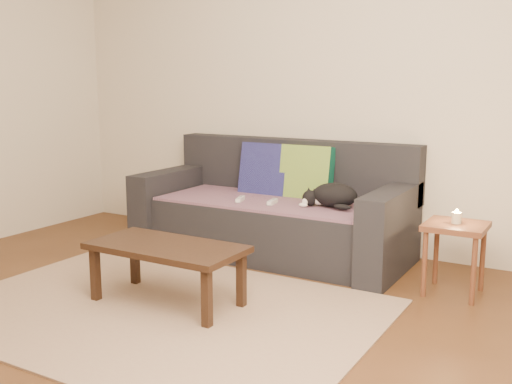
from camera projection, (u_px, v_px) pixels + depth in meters
ground at (142, 320)px, 3.39m from camera, size 4.50×4.50×0.00m
back_wall at (300, 85)px, 4.85m from camera, size 4.50×0.04×2.60m
sofa at (274, 214)px, 4.67m from camera, size 2.10×0.94×0.87m
throw_blanket at (269, 201)px, 4.57m from camera, size 1.66×0.74×0.02m
cushion_navy at (265, 169)px, 4.84m from camera, size 0.42×0.18×0.43m
cushion_green at (306, 173)px, 4.66m from camera, size 0.42×0.17×0.43m
cat at (332, 196)px, 4.29m from camera, size 0.43×0.32×0.17m
wii_remote_a at (240, 199)px, 4.52m from camera, size 0.08×0.15×0.03m
wii_remote_b at (272, 202)px, 4.41m from camera, size 0.06×0.15×0.03m
side_table at (455, 236)px, 3.74m from camera, size 0.37×0.37×0.46m
candle at (457, 218)px, 3.72m from camera, size 0.06×0.06×0.09m
rug at (159, 310)px, 3.51m from camera, size 2.50×1.80×0.01m
coffee_table at (167, 252)px, 3.56m from camera, size 0.94×0.47×0.38m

